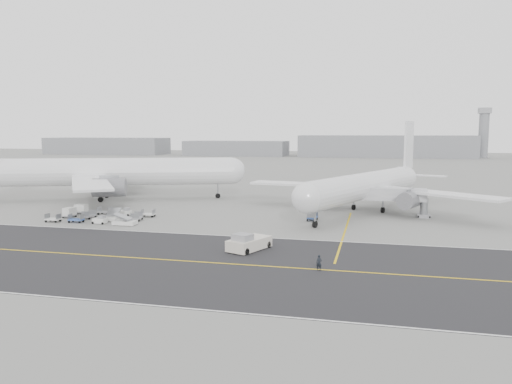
% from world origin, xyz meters
% --- Properties ---
extents(ground, '(700.00, 700.00, 0.00)m').
position_xyz_m(ground, '(0.00, 0.00, 0.00)').
color(ground, gray).
rests_on(ground, ground).
extents(taxiway, '(220.00, 59.00, 0.03)m').
position_xyz_m(taxiway, '(5.02, -17.98, 0.01)').
color(taxiway, '#272629').
rests_on(taxiway, ground).
extents(horizon_buildings, '(520.00, 28.00, 28.00)m').
position_xyz_m(horizon_buildings, '(30.00, 260.00, 0.00)').
color(horizon_buildings, gray).
rests_on(horizon_buildings, ground).
extents(control_tower, '(7.00, 7.00, 31.25)m').
position_xyz_m(control_tower, '(100.00, 265.00, 16.25)').
color(control_tower, gray).
rests_on(control_tower, ground).
extents(airliner_a, '(64.18, 63.04, 23.12)m').
position_xyz_m(airliner_a, '(-27.64, 30.91, 6.65)').
color(airliner_a, white).
rests_on(airliner_a, ground).
extents(airliner_b, '(50.06, 51.15, 18.60)m').
position_xyz_m(airliner_b, '(33.15, 27.52, 5.36)').
color(airliner_b, white).
rests_on(airliner_b, ground).
extents(pushback_tug, '(5.43, 8.64, 2.48)m').
position_xyz_m(pushback_tug, '(18.01, -10.57, 1.02)').
color(pushback_tug, beige).
rests_on(pushback_tug, ground).
extents(jet_bridge, '(14.81, 3.06, 5.59)m').
position_xyz_m(jet_bridge, '(37.37, 22.90, 3.90)').
color(jet_bridge, gray).
rests_on(jet_bridge, ground).
extents(gse_cluster, '(22.54, 17.56, 1.95)m').
position_xyz_m(gse_cluster, '(-14.48, 6.88, 0.00)').
color(gse_cluster, gray).
rests_on(gse_cluster, ground).
extents(stray_dolly, '(1.76, 2.78, 1.69)m').
position_xyz_m(stray_dolly, '(23.60, 14.55, 0.00)').
color(stray_dolly, silver).
rests_on(stray_dolly, ground).
extents(ground_crew_a, '(0.74, 0.54, 1.86)m').
position_xyz_m(ground_crew_a, '(28.48, -18.45, 0.93)').
color(ground_crew_a, black).
rests_on(ground_crew_a, ground).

